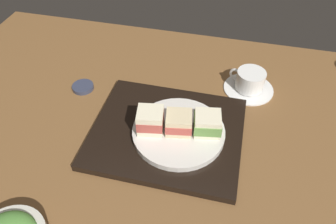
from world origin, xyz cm
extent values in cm
cube|color=brown|center=(0.00, 0.00, -1.50)|extent=(140.00, 100.00, 3.00)
cube|color=black|center=(2.84, 1.86, 0.92)|extent=(36.85, 31.28, 1.85)
cylinder|color=silver|center=(5.87, 1.24, 2.63)|extent=(22.51, 22.51, 1.56)
cube|color=#EFE5C1|center=(-0.75, 0.04, 4.19)|extent=(6.89, 6.54, 1.56)
cube|color=#B74C42|center=(-0.75, 0.04, 6.32)|extent=(6.93, 6.73, 2.70)
cube|color=#EFE5C1|center=(-0.75, 0.04, 8.45)|extent=(6.89, 6.54, 1.56)
cube|color=beige|center=(5.87, 1.24, 4.08)|extent=(6.89, 6.54, 1.34)
cube|color=#B74C42|center=(5.87, 1.24, 5.86)|extent=(7.08, 6.89, 2.23)
cube|color=beige|center=(5.87, 1.24, 7.64)|extent=(6.89, 6.54, 1.34)
cube|color=#EFE5C1|center=(12.48, 2.44, 4.03)|extent=(6.89, 6.54, 1.26)
cube|color=#669347|center=(12.48, 2.44, 6.01)|extent=(7.33, 7.03, 2.69)
cube|color=#EFE5C1|center=(12.48, 2.44, 7.98)|extent=(6.89, 6.54, 1.26)
cylinder|color=white|center=(21.65, 24.28, 0.40)|extent=(14.24, 14.24, 0.80)
cylinder|color=white|center=(21.65, 24.28, 3.49)|extent=(8.06, 8.06, 5.37)
cylinder|color=black|center=(21.65, 24.28, 5.77)|extent=(7.42, 7.42, 0.40)
torus|color=white|center=(17.30, 25.89, 3.49)|extent=(3.85, 2.07, 3.81)
cylinder|color=#33384C|center=(-25.07, 13.42, 0.59)|extent=(6.14, 6.14, 1.18)
camera|label=1|loc=(15.46, -49.76, 61.51)|focal=34.42mm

